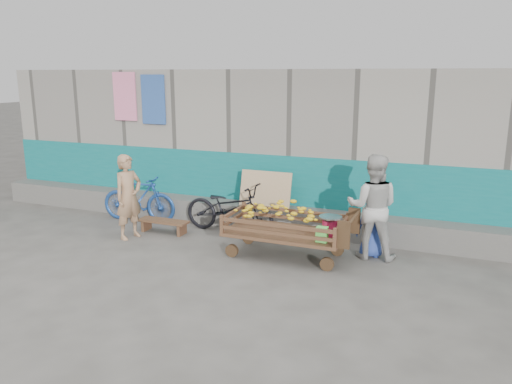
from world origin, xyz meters
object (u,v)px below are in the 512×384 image
at_px(bicycle_blue, 139,198).
at_px(vendor_man, 129,197).
at_px(child, 372,228).
at_px(woman, 373,207).
at_px(banana_cart, 283,221).
at_px(bench, 164,223).
at_px(bicycle_dark, 229,208).

bearing_deg(bicycle_blue, vendor_man, -159.67).
bearing_deg(child, vendor_man, -5.16).
bearing_deg(woman, child, -95.71).
height_order(woman, child, woman).
bearing_deg(vendor_man, banana_cart, -71.19).
relative_size(banana_cart, vendor_man, 1.36).
relative_size(woman, bicycle_blue, 1.07).
xyz_separation_m(banana_cart, bicycle_blue, (-3.34, 0.80, -0.12)).
xyz_separation_m(bench, bicycle_dark, (1.15, 0.46, 0.30)).
bearing_deg(vendor_man, bench, -23.56).
relative_size(bench, woman, 0.57).
relative_size(bench, child, 0.99).
distance_m(woman, bicycle_blue, 4.70).
xyz_separation_m(bicycle_dark, bicycle_blue, (-2.01, 0.00, 0.00)).
bearing_deg(child, banana_cart, 7.12).
height_order(banana_cart, woman, woman).
bearing_deg(banana_cart, bicycle_blue, 166.58).
height_order(banana_cart, child, child).
distance_m(vendor_man, bicycle_dark, 1.84).
height_order(bicycle_dark, bicycle_blue, bicycle_blue).
bearing_deg(child, bicycle_dark, -20.06).
xyz_separation_m(banana_cart, vendor_man, (-2.88, -0.15, 0.17)).
bearing_deg(bench, bicycle_dark, 21.72).
distance_m(banana_cart, bicycle_blue, 3.44).
bearing_deg(bicycle_blue, child, -99.18).
distance_m(child, bicycle_dark, 2.68).
relative_size(banana_cart, bicycle_blue, 1.31).
xyz_separation_m(vendor_man, child, (4.22, 0.67, -0.28)).
bearing_deg(bicycle_blue, bench, -123.81).
bearing_deg(bicycle_dark, banana_cart, -118.00).
bearing_deg(bicycle_blue, bicycle_dark, -95.78).
relative_size(banana_cart, woman, 1.23).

